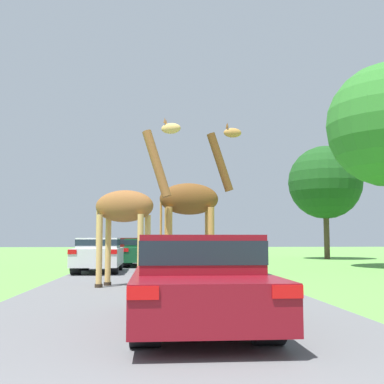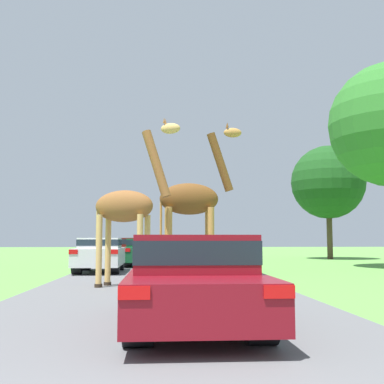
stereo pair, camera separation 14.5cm
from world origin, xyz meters
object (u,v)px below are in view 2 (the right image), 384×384
Objects in this scene: giraffe_near_road at (192,205)px; car_queue_left at (195,249)px; car_far_ahead at (224,254)px; car_verge_right at (134,249)px; giraffe_companion at (128,208)px; car_rear_follower at (100,254)px; tree_right_cluster at (328,182)px; car_lead_maroon at (193,278)px; car_queue_right at (145,251)px.

car_queue_left is (1.47, 17.98, -1.66)m from giraffe_near_road.
car_verge_right is (-4.16, 9.85, 0.04)m from car_far_ahead.
car_rear_follower is (-1.48, 6.12, -1.46)m from giraffe_companion.
car_rear_follower is at bearing -148.39° from giraffe_companion.
car_rear_follower reaches higher than car_far_ahead.
giraffe_near_road is 1.19× the size of car_far_ahead.
giraffe_companion is at bearing -65.01° from giraffe_near_road.
car_queue_left is 0.62× the size of tree_right_cluster.
car_queue_left is (3.35, 18.92, -1.51)m from giraffe_companion.
tree_right_cluster is at bearing 8.63° from car_verge_right.
giraffe_companion is at bearing -87.81° from car_verge_right.
giraffe_companion is 7.20m from car_far_ahead.
car_verge_right reaches higher than car_rear_follower.
car_far_ahead is (2.16, 12.26, -0.01)m from car_lead_maroon.
car_queue_right is 1.08× the size of car_far_ahead.
car_rear_follower is (-0.87, -9.82, -0.02)m from car_verge_right.
car_queue_left is at bearing 90.87° from car_far_ahead.
car_queue_right is at bearing -171.96° from giraffe_near_road.
tree_right_cluster reaches higher than car_far_ahead.
giraffe_companion is 1.19× the size of car_rear_follower.
car_lead_maroon is 25.17m from car_queue_left.
car_verge_right is at bearing -143.04° from car_queue_left.
tree_right_cluster is (12.29, 17.89, 2.94)m from giraffe_companion.
car_lead_maroon reaches higher than car_queue_left.
giraffe_near_road reaches higher than car_rear_follower.
car_far_ahead is 1.05× the size of car_rear_follower.
giraffe_near_road is 1.10× the size of car_queue_right.
giraffe_near_road reaches higher than car_verge_right.
giraffe_companion reaches higher than car_rear_follower.
giraffe_near_road is 1.19× the size of car_verge_right.
car_queue_left is at bearing 69.32° from car_rear_follower.
car_queue_right is at bearing 93.97° from car_lead_maroon.
giraffe_near_road is 2.11m from giraffe_companion.
car_queue_right is (-1.67, 9.81, -1.63)m from giraffe_near_road.
tree_right_cluster reaches higher than car_rear_follower.
giraffe_near_road is at bearing 86.04° from car_lead_maroon.
car_queue_right is at bearing 125.54° from car_far_ahead.
car_far_ahead is at bearing 80.00° from car_lead_maroon.
car_verge_right reaches higher than car_queue_left.
tree_right_cluster is (10.41, 16.95, 2.79)m from giraffe_near_road.
car_lead_maroon is at bearing -76.86° from car_rear_follower.
car_queue_left is (3.14, 8.17, -0.03)m from car_queue_right.
car_lead_maroon is at bearing -114.37° from tree_right_cluster.
giraffe_companion reaches higher than car_far_ahead.
giraffe_near_road is at bearing -57.01° from car_rear_follower.
car_far_ahead is (0.19, -12.83, 0.03)m from car_queue_left.
giraffe_near_road is at bearing -80.36° from car_queue_right.
car_lead_maroon is 1.12× the size of car_rear_follower.
car_lead_maroon is 0.94× the size of car_queue_left.
car_queue_left is (1.97, 25.09, -0.04)m from car_lead_maroon.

